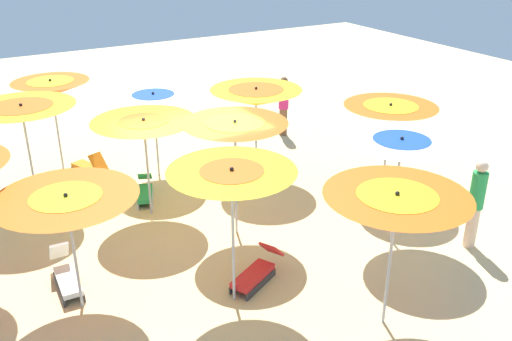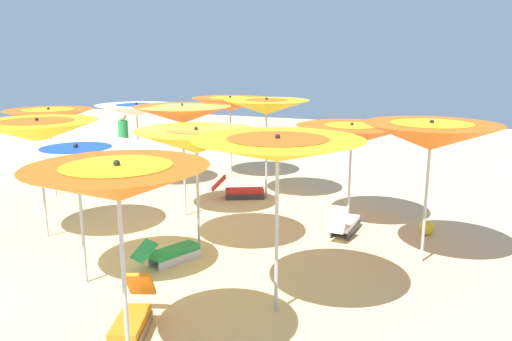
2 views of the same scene
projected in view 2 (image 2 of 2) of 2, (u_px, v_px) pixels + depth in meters
ground at (198, 229)px, 10.43m from camera, size 38.38×38.38×0.04m
beach_umbrella_0 at (230, 104)px, 14.49m from camera, size 2.23×2.23×2.41m
beach_umbrella_1 at (137, 110)px, 13.53m from camera, size 2.20×2.20×2.30m
beach_umbrella_2 at (49, 116)px, 12.45m from camera, size 2.14×2.14×2.27m
beach_umbrella_3 at (267, 107)px, 12.16m from camera, size 2.09×2.09×2.53m
beach_umbrella_4 at (182, 114)px, 10.78m from camera, size 2.11×2.11×2.52m
beach_umbrella_5 at (38, 131)px, 9.46m from camera, size 2.24×2.24×2.37m
beach_umbrella_6 at (351, 135)px, 10.32m from camera, size 2.30×2.30×2.17m
beach_umbrella_7 at (196, 141)px, 8.85m from camera, size 2.22×2.22×2.28m
beach_umbrella_8 at (77, 161)px, 7.47m from camera, size 2.12×2.12×2.22m
beach_umbrella_9 at (431, 136)px, 8.21m from camera, size 2.22×2.22×2.48m
beach_umbrella_10 at (277, 150)px, 6.51m from camera, size 2.28×2.28×2.50m
beach_umbrella_11 at (118, 183)px, 5.14m from camera, size 1.90×1.90×2.44m
lounger_0 at (170, 252)px, 8.62m from camera, size 1.27×0.76×0.50m
lounger_1 at (241, 190)px, 12.61m from camera, size 0.95×1.34×0.59m
lounger_2 at (132, 315)px, 6.43m from camera, size 1.19×0.77×0.67m
lounger_3 at (344, 224)px, 10.03m from camera, size 1.34×0.41×0.69m
beachgoer_1 at (124, 142)px, 15.08m from camera, size 0.30×0.30×1.88m
beach_ball at (427, 228)px, 9.99m from camera, size 0.29×0.29×0.29m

